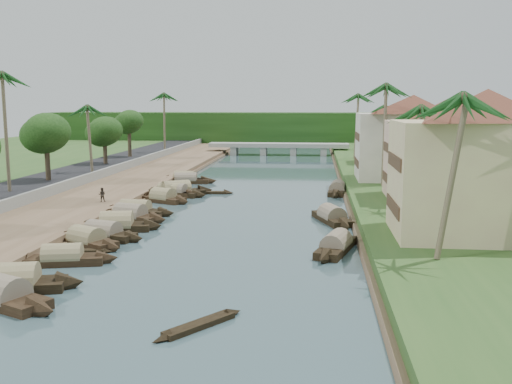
# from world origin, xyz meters

# --- Properties ---
(ground) EXTENTS (220.00, 220.00, 0.00)m
(ground) POSITION_xyz_m (0.00, 0.00, 0.00)
(ground) COLOR #3A5257
(ground) RESTS_ON ground
(left_bank) EXTENTS (10.00, 180.00, 0.80)m
(left_bank) POSITION_xyz_m (-16.00, 20.00, 0.40)
(left_bank) COLOR brown
(left_bank) RESTS_ON ground
(right_bank) EXTENTS (16.00, 180.00, 1.20)m
(right_bank) POSITION_xyz_m (19.00, 20.00, 0.60)
(right_bank) COLOR #2A4D1F
(right_bank) RESTS_ON ground
(road) EXTENTS (8.00, 180.00, 1.40)m
(road) POSITION_xyz_m (-24.50, 20.00, 0.70)
(road) COLOR black
(road) RESTS_ON ground
(retaining_wall) EXTENTS (0.40, 180.00, 1.10)m
(retaining_wall) POSITION_xyz_m (-20.20, 20.00, 1.35)
(retaining_wall) COLOR gray
(retaining_wall) RESTS_ON left_bank
(treeline) EXTENTS (120.00, 14.00, 8.00)m
(treeline) POSITION_xyz_m (0.00, 100.00, 4.00)
(treeline) COLOR #15330E
(treeline) RESTS_ON ground
(bridge) EXTENTS (28.00, 4.00, 2.40)m
(bridge) POSITION_xyz_m (0.00, 72.00, 1.72)
(bridge) COLOR gray
(bridge) RESTS_ON ground
(building_near) EXTENTS (14.85, 14.85, 10.20)m
(building_near) POSITION_xyz_m (18.99, -2.00, 6.38)
(building_near) COLOR beige
(building_near) RESTS_ON right_bank
(building_mid) EXTENTS (14.11, 14.11, 9.70)m
(building_mid) POSITION_xyz_m (19.99, 14.00, 6.13)
(building_mid) COLOR beige
(building_mid) RESTS_ON right_bank
(building_far) EXTENTS (15.59, 15.59, 10.20)m
(building_far) POSITION_xyz_m (18.99, 28.00, 6.38)
(building_far) COLOR silver
(building_far) RESTS_ON right_bank
(building_distant) EXTENTS (12.62, 12.62, 9.20)m
(building_distant) POSITION_xyz_m (19.99, 48.00, 5.88)
(building_distant) COLOR beige
(building_distant) RESTS_ON right_bank
(sampan_0) EXTENTS (8.59, 5.27, 2.27)m
(sampan_0) POSITION_xyz_m (-9.00, -15.36, 0.42)
(sampan_0) COLOR black
(sampan_0) RESTS_ON ground
(sampan_1) EXTENTS (8.11, 3.66, 2.34)m
(sampan_1) POSITION_xyz_m (-9.36, -13.34, 0.42)
(sampan_1) COLOR black
(sampan_1) RESTS_ON ground
(sampan_2) EXTENTS (7.44, 3.07, 1.96)m
(sampan_2) POSITION_xyz_m (-8.89, -8.02, 0.41)
(sampan_2) COLOR black
(sampan_2) RESTS_ON ground
(sampan_3) EXTENTS (7.61, 3.68, 2.04)m
(sampan_3) POSITION_xyz_m (-8.89, -0.85, 0.41)
(sampan_3) COLOR black
(sampan_3) RESTS_ON ground
(sampan_4) EXTENTS (7.16, 4.90, 2.10)m
(sampan_4) POSITION_xyz_m (-9.29, -3.14, 0.41)
(sampan_4) COLOR black
(sampan_4) RESTS_ON ground
(sampan_5) EXTENTS (7.82, 3.27, 2.41)m
(sampan_5) POSITION_xyz_m (-8.83, 2.07, 0.42)
(sampan_5) COLOR black
(sampan_5) RESTS_ON ground
(sampan_6) EXTENTS (7.72, 3.73, 2.25)m
(sampan_6) POSITION_xyz_m (-9.01, 6.09, 0.42)
(sampan_6) COLOR black
(sampan_6) RESTS_ON ground
(sampan_7) EXTENTS (8.11, 2.55, 2.13)m
(sampan_7) POSITION_xyz_m (-9.37, 8.60, 0.41)
(sampan_7) COLOR black
(sampan_7) RESTS_ON ground
(sampan_8) EXTENTS (7.02, 4.62, 2.18)m
(sampan_8) POSITION_xyz_m (-8.64, 15.87, 0.42)
(sampan_8) COLOR black
(sampan_8) RESTS_ON ground
(sampan_9) EXTENTS (8.32, 3.70, 2.09)m
(sampan_9) POSITION_xyz_m (-8.42, 19.81, 0.41)
(sampan_9) COLOR black
(sampan_9) RESTS_ON ground
(sampan_10) EXTENTS (7.78, 3.58, 2.12)m
(sampan_10) POSITION_xyz_m (-8.96, 19.94, 0.41)
(sampan_10) COLOR black
(sampan_10) RESTS_ON ground
(sampan_11) EXTENTS (8.75, 6.05, 2.52)m
(sampan_11) POSITION_xyz_m (-8.32, 20.42, 0.42)
(sampan_11) COLOR black
(sampan_11) RESTS_ON ground
(sampan_12) EXTENTS (8.44, 2.45, 2.01)m
(sampan_12) POSITION_xyz_m (-9.41, 30.00, 0.41)
(sampan_12) COLOR black
(sampan_12) RESTS_ON ground
(sampan_13) EXTENTS (8.00, 2.56, 2.16)m
(sampan_13) POSITION_xyz_m (-9.84, 31.15, 0.41)
(sampan_13) COLOR black
(sampan_13) RESTS_ON ground
(sampan_14) EXTENTS (3.81, 8.40, 2.04)m
(sampan_14) POSITION_xyz_m (8.99, -2.81, 0.41)
(sampan_14) COLOR black
(sampan_14) RESTS_ON ground
(sampan_15) EXTENTS (4.26, 8.08, 2.15)m
(sampan_15) POSITION_xyz_m (8.97, 7.40, 0.41)
(sampan_15) COLOR black
(sampan_15) RESTS_ON ground
(sampan_16) EXTENTS (2.52, 8.75, 2.12)m
(sampan_16) POSITION_xyz_m (10.03, 23.68, 0.41)
(sampan_16) COLOR black
(sampan_16) RESTS_ON ground
(canoe_0) EXTENTS (3.93, 4.75, 0.72)m
(canoe_0) POSITION_xyz_m (2.12, -17.50, 0.10)
(canoe_0) COLOR black
(canoe_0) RESTS_ON ground
(canoe_1) EXTENTS (4.29, 1.40, 0.68)m
(canoe_1) POSITION_xyz_m (-8.77, -5.20, 0.10)
(canoe_1) COLOR black
(canoe_1) RESTS_ON ground
(canoe_2) EXTENTS (6.32, 1.35, 0.91)m
(canoe_2) POSITION_xyz_m (-5.07, 21.86, 0.10)
(canoe_2) COLOR black
(canoe_2) RESTS_ON ground
(palm_0) EXTENTS (3.20, 3.20, 11.13)m
(palm_0) POSITION_xyz_m (15.00, -8.62, 10.57)
(palm_0) COLOR #776A4F
(palm_0) RESTS_ON ground
(palm_1) EXTENTS (3.20, 3.20, 10.36)m
(palm_1) POSITION_xyz_m (16.00, 7.52, 9.81)
(palm_1) COLOR #776A4F
(palm_1) RESTS_ON ground
(palm_2) EXTENTS (3.20, 3.20, 12.67)m
(palm_2) POSITION_xyz_m (15.00, 22.09, 12.04)
(palm_2) COLOR #776A4F
(palm_2) RESTS_ON ground
(palm_3) EXTENTS (3.20, 3.20, 10.25)m
(palm_3) POSITION_xyz_m (16.00, 36.42, 9.72)
(palm_3) COLOR #776A4F
(palm_3) RESTS_ON ground
(palm_5) EXTENTS (3.20, 3.20, 13.47)m
(palm_5) POSITION_xyz_m (-24.00, 12.66, 13.00)
(palm_5) COLOR #776A4F
(palm_5) RESTS_ON ground
(palm_6) EXTENTS (3.20, 3.20, 10.09)m
(palm_6) POSITION_xyz_m (-22.00, 29.60, 9.75)
(palm_6) COLOR #776A4F
(palm_6) RESTS_ON ground
(palm_7) EXTENTS (3.20, 3.20, 12.03)m
(palm_7) POSITION_xyz_m (14.00, 53.70, 11.42)
(palm_7) COLOR #776A4F
(palm_7) RESTS_ON ground
(palm_8) EXTENTS (3.20, 3.20, 12.15)m
(palm_8) POSITION_xyz_m (-20.50, 61.01, 11.74)
(palm_8) COLOR #776A4F
(palm_8) RESTS_ON ground
(tree_3) EXTENTS (5.31, 5.31, 7.68)m
(tree_3) POSITION_xyz_m (-24.00, 21.35, 6.82)
(tree_3) COLOR #4E3C2C
(tree_3) RESTS_ON ground
(tree_4) EXTENTS (4.96, 4.96, 6.81)m
(tree_4) POSITION_xyz_m (-24.00, 39.93, 6.10)
(tree_4) COLOR #4E3C2C
(tree_4) RESTS_ON ground
(tree_5) EXTENTS (4.42, 4.42, 7.65)m
(tree_5) POSITION_xyz_m (-24.00, 51.36, 7.11)
(tree_5) COLOR #4E3C2C
(tree_5) RESTS_ON ground
(tree_6) EXTENTS (4.62, 4.62, 6.70)m
(tree_6) POSITION_xyz_m (24.00, 30.22, 5.92)
(tree_6) COLOR #4E3C2C
(tree_6) RESTS_ON ground
(person_far) EXTENTS (0.79, 0.68, 1.41)m
(person_far) POSITION_xyz_m (-13.43, 10.86, 1.51)
(person_far) COLOR #2E2720
(person_far) RESTS_ON left_bank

